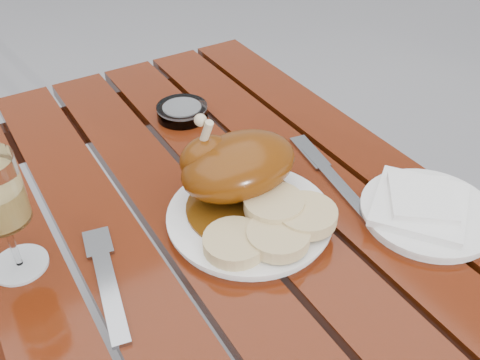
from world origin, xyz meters
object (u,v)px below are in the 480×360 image
dinner_plate (250,218)px  side_plate (428,213)px  wine_glass (3,217)px  ashtray (182,111)px

dinner_plate → side_plate: 0.27m
dinner_plate → side_plate: same height
wine_glass → side_plate: (0.54, -0.22, -0.08)m
wine_glass → ashtray: 0.43m
dinner_plate → wine_glass: 0.33m
dinner_plate → ashtray: bearing=81.4°
dinner_plate → ashtray: ashtray is taller
dinner_plate → wine_glass: bearing=164.4°
ashtray → dinner_plate: bearing=-98.6°
side_plate → ashtray: bearing=112.3°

